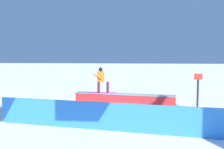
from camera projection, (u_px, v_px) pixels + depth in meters
name	position (u px, v px, depth m)	size (l,w,h in m)	color
ground_plane	(124.00, 108.00, 13.71)	(120.00, 120.00, 0.00)	white
grind_box	(124.00, 101.00, 13.68)	(5.56, 1.47, 0.77)	red
snowboarder	(101.00, 79.00, 13.87)	(1.56, 0.48, 1.44)	#BD2898
safety_fence	(120.00, 117.00, 9.46)	(10.42, 0.06, 1.10)	#3082E0
trail_marker	(198.00, 92.00, 12.52)	(0.40, 0.10, 1.98)	#262628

